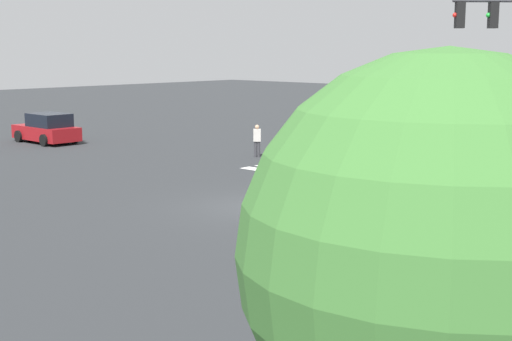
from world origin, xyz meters
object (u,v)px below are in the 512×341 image
(car_0, at_px, (429,195))
(pedestrian, at_px, (257,139))
(car_2, at_px, (350,150))
(car_3, at_px, (47,129))
(tree_corner_a, at_px, (440,256))

(car_0, bearing_deg, pedestrian, -19.88)
(pedestrian, bearing_deg, car_2, 54.00)
(car_3, bearing_deg, pedestrian, -161.75)
(car_0, bearing_deg, car_3, 0.56)
(car_0, relative_size, tree_corner_a, 0.87)
(car_3, xyz_separation_m, pedestrian, (-12.44, -4.09, 0.10))
(car_2, relative_size, car_3, 1.09)
(tree_corner_a, bearing_deg, car_3, -26.20)
(car_2, height_order, tree_corner_a, tree_corner_a)
(car_0, height_order, car_2, car_2)
(car_3, height_order, tree_corner_a, tree_corner_a)
(car_0, xyz_separation_m, car_3, (24.89, -1.30, 0.14))
(car_2, height_order, pedestrian, car_2)
(car_0, height_order, pedestrian, pedestrian)
(car_2, distance_m, car_3, 18.22)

